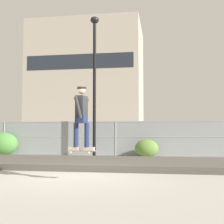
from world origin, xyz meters
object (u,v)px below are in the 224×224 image
at_px(skateboard, 81,151).
at_px(street_lamp, 94,70).
at_px(parked_car_near, 81,139).
at_px(shrub_left, 3,144).
at_px(parked_car_mid, 169,139).
at_px(skater, 82,114).
at_px(shrub_center, 147,148).

distance_m(skateboard, street_lamp, 8.40).
height_order(parked_car_near, shrub_left, parked_car_near).
bearing_deg(street_lamp, parked_car_mid, 38.83).
bearing_deg(street_lamp, shrub_left, 177.11).
relative_size(parked_car_near, shrub_left, 2.81).
height_order(skateboard, skater, skater).
bearing_deg(street_lamp, parked_car_near, 116.84).
distance_m(parked_car_near, shrub_center, 5.04).
distance_m(skater, street_lamp, 8.02).
bearing_deg(shrub_left, street_lamp, -2.89).
xyz_separation_m(skater, parked_car_mid, (2.57, 10.53, -0.92)).
bearing_deg(parked_car_mid, shrub_left, -162.45).
xyz_separation_m(skater, shrub_left, (-6.40, 7.69, -1.14)).
distance_m(skater, parked_car_near, 10.80).
xyz_separation_m(street_lamp, parked_car_near, (-1.50, 2.96, -3.66)).
relative_size(street_lamp, parked_car_mid, 1.65).
xyz_separation_m(parked_car_mid, shrub_center, (-1.19, -2.97, -0.38)).
relative_size(skater, parked_car_near, 0.37).
height_order(parked_car_near, parked_car_mid, same).
relative_size(street_lamp, shrub_left, 4.51).
relative_size(skateboard, parked_car_near, 0.18).
bearing_deg(shrub_center, skater, -100.28).
xyz_separation_m(parked_car_near, shrub_center, (4.15, -2.83, -0.38)).
relative_size(skateboard, skater, 0.48).
xyz_separation_m(skater, street_lamp, (-1.28, 7.43, 2.73)).
relative_size(skateboard, shrub_center, 0.70).
xyz_separation_m(skateboard, street_lamp, (-1.28, 7.43, 3.71)).
height_order(skateboard, shrub_left, shrub_left).
bearing_deg(parked_car_near, shrub_center, -34.33).
distance_m(skateboard, shrub_left, 10.01).
distance_m(skateboard, shrub_center, 7.69).
height_order(skater, shrub_left, skater).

